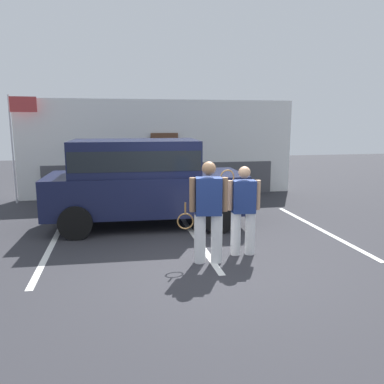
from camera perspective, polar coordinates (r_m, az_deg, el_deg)
ground_plane at (r=7.04m, az=1.87°, el=-10.20°), size 40.00×40.00×0.00m
parking_stripe_0 at (r=8.40m, az=-20.04°, el=-7.37°), size 0.12×4.40×0.01m
parking_stripe_1 at (r=8.45m, az=0.46°, el=-6.60°), size 0.12×4.40×0.01m
parking_stripe_2 at (r=9.49m, az=18.42°, el=-5.24°), size 0.12×4.40×0.01m
house_frontage at (r=12.99m, az=-4.58°, el=6.04°), size 9.12×0.40×3.18m
parked_suv at (r=9.25m, az=-7.43°, el=2.05°), size 4.68×2.32×2.05m
tennis_player_man at (r=6.73m, az=2.41°, el=-2.86°), size 0.91×0.34×1.80m
tennis_player_woman at (r=7.21m, az=7.59°, el=-2.52°), size 0.76×0.30×1.67m
potted_plant_by_porch at (r=12.63m, az=5.97°, el=0.89°), size 0.54×0.54×0.72m
flag_pole at (r=12.73m, az=-24.44°, el=8.42°), size 0.80×0.10×3.25m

